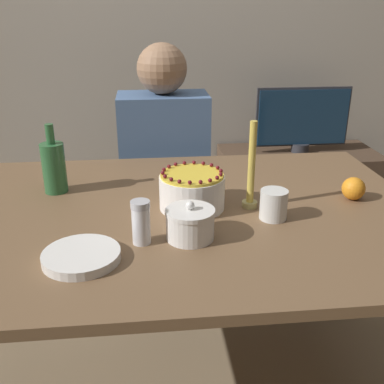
% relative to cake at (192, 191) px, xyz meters
% --- Properties ---
extents(wall_behind, '(8.00, 0.05, 2.60)m').
position_rel_cake_xyz_m(wall_behind, '(-0.07, 1.39, 0.46)').
color(wall_behind, '#ADA393').
rests_on(wall_behind, ground_plane).
extents(dining_table, '(1.58, 1.05, 0.78)m').
position_rel_cake_xyz_m(dining_table, '(-0.07, -0.01, -0.16)').
color(dining_table, brown).
rests_on(dining_table, ground_plane).
extents(cake, '(0.20, 0.20, 0.12)m').
position_rel_cake_xyz_m(cake, '(0.00, 0.00, 0.00)').
color(cake, white).
rests_on(cake, dining_table).
extents(sugar_bowl, '(0.13, 0.13, 0.11)m').
position_rel_cake_xyz_m(sugar_bowl, '(-0.03, -0.20, -0.01)').
color(sugar_bowl, white).
rests_on(sugar_bowl, dining_table).
extents(sugar_shaker, '(0.05, 0.05, 0.12)m').
position_rel_cake_xyz_m(sugar_shaker, '(-0.16, -0.21, 0.00)').
color(sugar_shaker, white).
rests_on(sugar_shaker, dining_table).
extents(plate_stack, '(0.19, 0.19, 0.02)m').
position_rel_cake_xyz_m(plate_stack, '(-0.30, -0.29, -0.04)').
color(plate_stack, white).
rests_on(plate_stack, dining_table).
extents(candle, '(0.05, 0.05, 0.27)m').
position_rel_cake_xyz_m(candle, '(0.18, -0.02, 0.05)').
color(candle, tan).
rests_on(candle, dining_table).
extents(bottle, '(0.08, 0.08, 0.23)m').
position_rel_cake_xyz_m(bottle, '(-0.44, 0.18, 0.03)').
color(bottle, '#2D6638').
rests_on(bottle, dining_table).
extents(cup, '(0.08, 0.08, 0.09)m').
position_rel_cake_xyz_m(cup, '(0.23, -0.10, -0.01)').
color(cup, white).
rests_on(cup, dining_table).
extents(orange_fruit_0, '(0.07, 0.07, 0.07)m').
position_rel_cake_xyz_m(orange_fruit_0, '(0.53, 0.01, -0.02)').
color(orange_fruit_0, orange).
rests_on(orange_fruit_0, dining_table).
extents(person_man_blue_shirt, '(0.40, 0.34, 1.22)m').
position_rel_cake_xyz_m(person_man_blue_shirt, '(-0.06, 0.71, -0.30)').
color(person_man_blue_shirt, '#2D2D38').
rests_on(person_man_blue_shirt, ground_plane).
extents(side_cabinet, '(0.90, 0.42, 0.58)m').
position_rel_cake_xyz_m(side_cabinet, '(0.74, 1.13, -0.54)').
color(side_cabinet, '#4C3828').
rests_on(side_cabinet, ground_plane).
extents(tv_monitor, '(0.53, 0.10, 0.37)m').
position_rel_cake_xyz_m(tv_monitor, '(0.74, 1.13, -0.06)').
color(tv_monitor, '#2D2D33').
rests_on(tv_monitor, side_cabinet).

